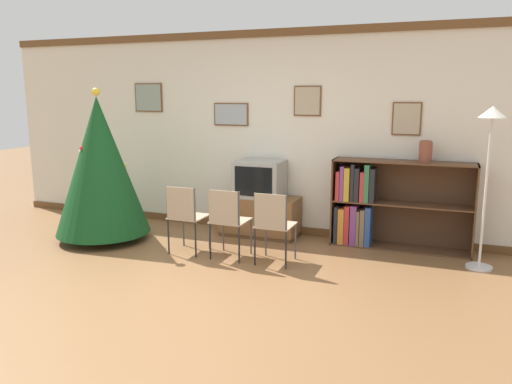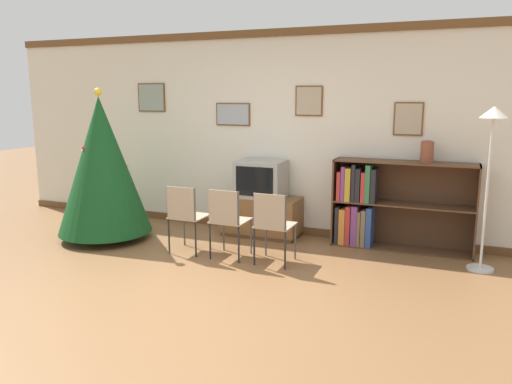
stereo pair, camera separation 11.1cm
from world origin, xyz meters
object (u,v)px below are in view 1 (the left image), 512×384
(folding_chair_right, at_px, (273,223))
(standing_lamp, at_px, (490,145))
(bookshelf, at_px, (374,205))
(folding_chair_center, at_px, (228,219))
(vase, at_px, (426,151))
(tv_console, at_px, (260,216))
(television, at_px, (260,179))
(christmas_tree, at_px, (100,166))
(folding_chair_left, at_px, (185,215))

(folding_chair_right, relative_size, standing_lamp, 0.47)
(folding_chair_right, xyz_separation_m, bookshelf, (0.93, 1.12, 0.04))
(folding_chair_center, bearing_deg, vase, 29.12)
(vase, xyz_separation_m, standing_lamp, (0.65, -0.45, 0.13))
(tv_console, height_order, folding_chair_center, folding_chair_center)
(folding_chair_center, relative_size, bookshelf, 0.49)
(television, bearing_deg, christmas_tree, -153.87)
(bookshelf, relative_size, standing_lamp, 0.95)
(folding_chair_right, distance_m, vase, 2.02)
(folding_chair_center, xyz_separation_m, vase, (2.04, 1.14, 0.74))
(folding_chair_center, height_order, standing_lamp, standing_lamp)
(television, distance_m, folding_chair_right, 1.22)
(television, distance_m, folding_chair_center, 1.09)
(folding_chair_right, bearing_deg, folding_chair_left, 180.00)
(folding_chair_center, relative_size, vase, 3.21)
(folding_chair_left, distance_m, standing_lamp, 3.42)
(folding_chair_right, relative_size, vase, 3.21)
(standing_lamp, bearing_deg, vase, 145.30)
(bookshelf, bearing_deg, television, -177.07)
(christmas_tree, height_order, folding_chair_center, christmas_tree)
(television, xyz_separation_m, folding_chair_right, (0.55, -1.05, -0.30))
(folding_chair_right, bearing_deg, standing_lamp, 17.86)
(christmas_tree, bearing_deg, bookshelf, 16.42)
(bookshelf, bearing_deg, christmas_tree, -163.58)
(christmas_tree, distance_m, television, 2.06)
(folding_chair_left, relative_size, folding_chair_right, 1.00)
(tv_console, distance_m, folding_chair_center, 1.07)
(tv_console, relative_size, television, 1.67)
(tv_console, relative_size, folding_chair_left, 1.27)
(television, height_order, folding_chair_right, television)
(christmas_tree, height_order, folding_chair_right, christmas_tree)
(folding_chair_right, bearing_deg, christmas_tree, 176.54)
(television, bearing_deg, folding_chair_right, -62.38)
(television, xyz_separation_m, bookshelf, (1.48, 0.08, -0.26))
(tv_console, height_order, vase, vase)
(christmas_tree, distance_m, bookshelf, 3.49)
(christmas_tree, relative_size, television, 3.14)
(folding_chair_center, bearing_deg, television, 90.00)
(tv_console, relative_size, vase, 4.06)
(vase, bearing_deg, television, -177.44)
(television, height_order, bookshelf, bookshelf)
(tv_console, height_order, folding_chair_left, folding_chair_left)
(folding_chair_right, distance_m, bookshelf, 1.46)
(tv_console, height_order, folding_chair_right, folding_chair_right)
(folding_chair_right, height_order, vase, vase)
(standing_lamp, bearing_deg, folding_chair_right, -162.14)
(christmas_tree, height_order, standing_lamp, christmas_tree)
(bookshelf, bearing_deg, vase, 1.59)
(television, relative_size, bookshelf, 0.37)
(bookshelf, xyz_separation_m, standing_lamp, (1.21, -0.43, 0.83))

